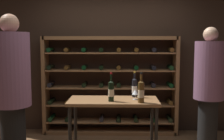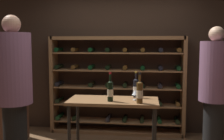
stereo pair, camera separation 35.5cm
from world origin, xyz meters
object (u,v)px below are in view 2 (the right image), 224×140
(person_guest_blue_shirt, at_px, (215,85))
(wine_bottle_black_capsule, at_px, (140,92))
(person_host_in_suit, at_px, (14,85))
(wine_bottle_red_label, at_px, (110,91))
(display_cabinet, at_px, (11,93))
(wine_rack, at_px, (117,86))
(wine_bottle_green_slim, at_px, (136,88))
(wine_glass_stemmed_center, at_px, (135,93))
(tasting_table, at_px, (113,107))

(person_guest_blue_shirt, bearing_deg, wine_bottle_black_capsule, -83.89)
(person_host_in_suit, bearing_deg, wine_bottle_red_label, -11.63)
(display_cabinet, bearing_deg, wine_bottle_black_capsule, -19.96)
(wine_rack, relative_size, wine_bottle_black_capsule, 6.14)
(wine_rack, relative_size, display_cabinet, 1.48)
(wine_bottle_black_capsule, bearing_deg, person_host_in_suit, -175.77)
(wine_bottle_green_slim, bearing_deg, wine_rack, 110.13)
(display_cabinet, distance_m, wine_bottle_green_slim, 2.09)
(wine_rack, bearing_deg, person_guest_blue_shirt, -27.40)
(person_host_in_suit, xyz_separation_m, wine_glass_stemmed_center, (1.53, 0.30, -0.12))
(wine_bottle_red_label, relative_size, wine_glass_stemmed_center, 2.78)
(tasting_table, distance_m, wine_bottle_red_label, 0.26)
(wine_bottle_green_slim, bearing_deg, wine_bottle_black_capsule, -80.44)
(wine_bottle_green_slim, height_order, wine_glass_stemmed_center, wine_bottle_green_slim)
(display_cabinet, xyz_separation_m, wine_glass_stemmed_center, (2.04, -0.58, 0.16))
(tasting_table, distance_m, person_guest_blue_shirt, 1.48)
(tasting_table, bearing_deg, wine_glass_stemmed_center, 2.38)
(person_host_in_suit, relative_size, wine_glass_stemmed_center, 14.44)
(display_cabinet, height_order, wine_glass_stemmed_center, display_cabinet)
(person_host_in_suit, distance_m, person_guest_blue_shirt, 2.72)
(wine_bottle_black_capsule, bearing_deg, wine_bottle_red_label, 169.23)
(person_host_in_suit, relative_size, wine_bottle_black_capsule, 5.10)
(wine_glass_stemmed_center, bearing_deg, person_host_in_suit, -168.77)
(wine_rack, xyz_separation_m, person_host_in_suit, (-1.17, -1.47, 0.22))
(display_cabinet, xyz_separation_m, wine_bottle_red_label, (1.73, -0.69, 0.20))
(wine_bottle_red_label, bearing_deg, wine_bottle_black_capsule, -10.77)
(wine_bottle_red_label, bearing_deg, person_guest_blue_shirt, 20.08)
(person_host_in_suit, distance_m, wine_bottle_green_slim, 1.61)
(tasting_table, height_order, person_guest_blue_shirt, person_guest_blue_shirt)
(person_host_in_suit, distance_m, display_cabinet, 1.06)
(tasting_table, distance_m, wine_glass_stemmed_center, 0.35)
(person_host_in_suit, bearing_deg, wine_bottle_black_capsule, -16.28)
(wine_rack, height_order, wine_glass_stemmed_center, wine_rack)
(person_guest_blue_shirt, relative_size, display_cabinet, 1.15)
(person_host_in_suit, height_order, wine_glass_stemmed_center, person_host_in_suit)
(wine_bottle_green_slim, bearing_deg, person_host_in_suit, -162.65)
(wine_bottle_green_slim, bearing_deg, display_cabinet, 168.82)
(person_host_in_suit, xyz_separation_m, wine_bottle_black_capsule, (1.59, 0.12, -0.08))
(wine_bottle_green_slim, xyz_separation_m, wine_bottle_black_capsule, (0.06, -0.36, 0.01))
(display_cabinet, bearing_deg, wine_glass_stemmed_center, -15.82)
(wine_bottle_red_label, height_order, wine_glass_stemmed_center, wine_bottle_red_label)
(person_guest_blue_shirt, height_order, wine_bottle_red_label, person_guest_blue_shirt)
(wine_bottle_red_label, bearing_deg, display_cabinet, 158.14)
(wine_rack, distance_m, person_host_in_suit, 1.89)
(person_guest_blue_shirt, bearing_deg, wine_glass_stemmed_center, -93.31)
(tasting_table, xyz_separation_m, wine_glass_stemmed_center, (0.29, 0.01, 0.20))
(display_cabinet, height_order, wine_bottle_red_label, display_cabinet)
(display_cabinet, xyz_separation_m, wine_bottle_black_capsule, (2.10, -0.76, 0.20))
(wine_bottle_green_slim, bearing_deg, wine_glass_stemmed_center, -90.51)
(person_guest_blue_shirt, distance_m, wine_bottle_black_capsule, 1.20)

